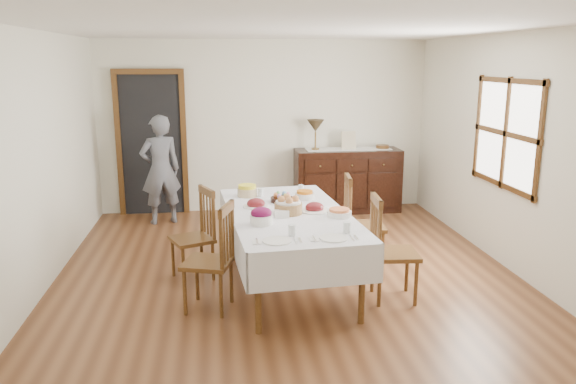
{
  "coord_description": "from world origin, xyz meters",
  "views": [
    {
      "loc": [
        -0.72,
        -5.58,
        2.31
      ],
      "look_at": [
        0.0,
        0.1,
        0.95
      ],
      "focal_mm": 35.0,
      "sensor_mm": 36.0,
      "label": 1
    }
  ],
  "objects": [
    {
      "name": "ground",
      "position": [
        0.0,
        0.0,
        0.0
      ],
      "size": [
        6.0,
        6.0,
        0.0
      ],
      "primitive_type": "plane",
      "color": "brown"
    },
    {
      "name": "room_shell",
      "position": [
        -0.15,
        0.42,
        1.64
      ],
      "size": [
        5.02,
        6.02,
        2.65
      ],
      "color": "white",
      "rests_on": "ground"
    },
    {
      "name": "dining_table",
      "position": [
        -0.03,
        -0.13,
        0.7
      ],
      "size": [
        1.36,
        2.4,
        0.8
      ],
      "rotation": [
        0.0,
        0.0,
        0.08
      ],
      "color": "silver",
      "rests_on": "ground"
    },
    {
      "name": "chair_left_near",
      "position": [
        -0.79,
        -0.6,
        0.52
      ],
      "size": [
        0.53,
        0.53,
        1.03
      ],
      "rotation": [
        0.0,
        0.0,
        -1.87
      ],
      "color": "#533316",
      "rests_on": "ground"
    },
    {
      "name": "chair_left_far",
      "position": [
        -0.97,
        0.22,
        0.5
      ],
      "size": [
        0.53,
        0.53,
        0.98
      ],
      "rotation": [
        0.0,
        0.0,
        -1.17
      ],
      "color": "#533316",
      "rests_on": "ground"
    },
    {
      "name": "chair_right_near",
      "position": [
        0.9,
        -0.58,
        0.53
      ],
      "size": [
        0.47,
        0.47,
        1.04
      ],
      "rotation": [
        0.0,
        0.0,
        1.49
      ],
      "color": "#533316",
      "rests_on": "ground"
    },
    {
      "name": "chair_right_far",
      "position": [
        0.85,
        0.33,
        0.53
      ],
      "size": [
        0.48,
        0.48,
        1.06
      ],
      "rotation": [
        0.0,
        0.0,
        1.46
      ],
      "color": "#533316",
      "rests_on": "ground"
    },
    {
      "name": "sideboard",
      "position": [
        1.25,
        2.72,
        0.48
      ],
      "size": [
        1.61,
        0.58,
        0.96
      ],
      "color": "black",
      "rests_on": "ground"
    },
    {
      "name": "person",
      "position": [
        -1.53,
        2.4,
        0.83
      ],
      "size": [
        0.6,
        0.48,
        1.66
      ],
      "primitive_type": "imported",
      "rotation": [
        0.0,
        0.0,
        3.45
      ],
      "color": "#595B65",
      "rests_on": "ground"
    },
    {
      "name": "bread_basket",
      "position": [
        -0.03,
        -0.18,
        0.87
      ],
      "size": [
        0.28,
        0.28,
        0.19
      ],
      "color": "olive",
      "rests_on": "dining_table"
    },
    {
      "name": "egg_basket",
      "position": [
        -0.04,
        0.29,
        0.83
      ],
      "size": [
        0.25,
        0.25,
        0.11
      ],
      "color": "black",
      "rests_on": "dining_table"
    },
    {
      "name": "ham_platter_a",
      "position": [
        -0.34,
        0.11,
        0.83
      ],
      "size": [
        0.27,
        0.27,
        0.11
      ],
      "color": "white",
      "rests_on": "dining_table"
    },
    {
      "name": "ham_platter_b",
      "position": [
        0.25,
        -0.12,
        0.82
      ],
      "size": [
        0.32,
        0.32,
        0.11
      ],
      "color": "white",
      "rests_on": "dining_table"
    },
    {
      "name": "beet_bowl",
      "position": [
        -0.33,
        -0.52,
        0.87
      ],
      "size": [
        0.22,
        0.22,
        0.16
      ],
      "color": "white",
      "rests_on": "dining_table"
    },
    {
      "name": "carrot_bowl",
      "position": [
        0.22,
        0.4,
        0.84
      ],
      "size": [
        0.22,
        0.22,
        0.09
      ],
      "color": "white",
      "rests_on": "dining_table"
    },
    {
      "name": "pineapple_bowl",
      "position": [
        -0.4,
        0.6,
        0.86
      ],
      "size": [
        0.22,
        0.22,
        0.13
      ],
      "color": "tan",
      "rests_on": "dining_table"
    },
    {
      "name": "casserole_dish",
      "position": [
        0.46,
        -0.34,
        0.83
      ],
      "size": [
        0.24,
        0.24,
        0.08
      ],
      "color": "white",
      "rests_on": "dining_table"
    },
    {
      "name": "butter_dish",
      "position": [
        -0.11,
        -0.31,
        0.83
      ],
      "size": [
        0.15,
        0.1,
        0.07
      ],
      "color": "white",
      "rests_on": "dining_table"
    },
    {
      "name": "setting_left",
      "position": [
        -0.2,
        -1.0,
        0.82
      ],
      "size": [
        0.43,
        0.31,
        0.1
      ],
      "color": "white",
      "rests_on": "dining_table"
    },
    {
      "name": "setting_right",
      "position": [
        0.3,
        -0.99,
        0.82
      ],
      "size": [
        0.43,
        0.31,
        0.1
      ],
      "color": "white",
      "rests_on": "dining_table"
    },
    {
      "name": "glass_far_a",
      "position": [
        -0.25,
        0.56,
        0.84
      ],
      "size": [
        0.06,
        0.06,
        0.1
      ],
      "color": "white",
      "rests_on": "dining_table"
    },
    {
      "name": "glass_far_b",
      "position": [
        0.22,
        0.68,
        0.84
      ],
      "size": [
        0.06,
        0.06,
        0.1
      ],
      "color": "white",
      "rests_on": "dining_table"
    },
    {
      "name": "runner",
      "position": [
        1.27,
        2.75,
        0.97
      ],
      "size": [
        1.3,
        0.35,
        0.01
      ],
      "color": "white",
      "rests_on": "sideboard"
    },
    {
      "name": "table_lamp",
      "position": [
        0.75,
        2.73,
        1.32
      ],
      "size": [
        0.26,
        0.26,
        0.46
      ],
      "color": "brown",
      "rests_on": "sideboard"
    },
    {
      "name": "picture_frame",
      "position": [
        1.26,
        2.71,
        1.1
      ],
      "size": [
        0.22,
        0.08,
        0.28
      ],
      "color": "#BFB190",
      "rests_on": "sideboard"
    },
    {
      "name": "deco_bowl",
      "position": [
        1.8,
        2.73,
        0.99
      ],
      "size": [
        0.2,
        0.2,
        0.06
      ],
      "color": "#533316",
      "rests_on": "sideboard"
    }
  ]
}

